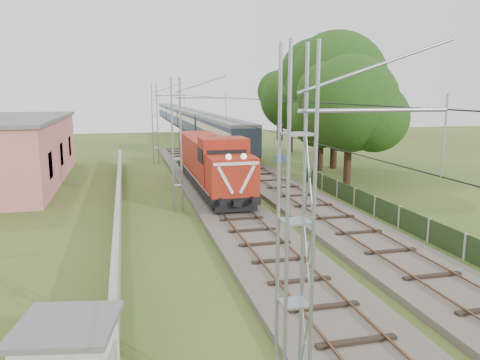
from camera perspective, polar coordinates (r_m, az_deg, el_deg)
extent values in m
plane|color=#374D1D|center=(18.31, 6.48, -12.32)|extent=(140.00, 140.00, 0.00)
cube|color=#6B6054|center=(24.55, 0.81, -5.84)|extent=(4.20, 70.00, 0.30)
cube|color=black|center=(24.50, 0.81, -5.40)|extent=(2.40, 70.00, 0.10)
cube|color=brown|center=(24.28, -1.14, -5.36)|extent=(0.08, 70.00, 0.05)
cube|color=brown|center=(24.70, 2.73, -5.09)|extent=(0.08, 70.00, 0.05)
cube|color=#6B6054|center=(38.06, 3.16, 0.08)|extent=(4.20, 80.00, 0.30)
cube|color=black|center=(38.03, 3.16, 0.38)|extent=(2.40, 80.00, 0.10)
cube|color=brown|center=(37.78, 1.93, 0.44)|extent=(0.08, 80.00, 0.05)
cube|color=brown|center=(38.27, 4.38, 0.54)|extent=(0.08, 80.00, 0.05)
cylinder|color=gray|center=(8.97, 16.18, 8.17)|extent=(3.00, 0.08, 0.08)
cylinder|color=gray|center=(28.13, -4.77, 9.96)|extent=(3.00, 0.08, 0.08)
cylinder|color=gray|center=(47.98, -8.63, 10.15)|extent=(3.00, 0.08, 0.08)
cylinder|color=black|center=(28.45, -1.72, 7.38)|extent=(0.03, 70.00, 0.03)
cylinder|color=black|center=(28.41, -1.74, 10.00)|extent=(0.03, 70.00, 0.03)
cube|color=#9E9E99|center=(28.50, -14.56, -2.61)|extent=(0.25, 40.00, 1.50)
cube|color=#DC7776|center=(41.05, -26.49, 3.07)|extent=(8.00, 20.00, 5.00)
cube|color=#606060|center=(40.84, -26.79, 6.69)|extent=(8.40, 20.40, 0.25)
cube|color=black|center=(34.51, -22.16, 1.66)|extent=(0.10, 1.60, 1.80)
cube|color=black|center=(40.40, -20.98, 2.95)|extent=(0.10, 1.60, 1.80)
cube|color=black|center=(46.32, -20.10, 3.91)|extent=(0.10, 1.60, 1.80)
cube|color=black|center=(24.29, 22.04, -5.72)|extent=(0.05, 32.00, 1.15)
cube|color=#9E9E99|center=(37.13, 8.50, 0.42)|extent=(0.12, 0.12, 1.20)
cube|color=black|center=(34.37, -3.61, 0.34)|extent=(2.90, 16.42, 0.48)
cube|color=black|center=(29.32, -1.75, -2.02)|extent=(2.12, 3.48, 0.48)
cube|color=black|center=(39.58, -4.98, 1.26)|extent=(2.12, 3.48, 0.48)
cube|color=black|center=(26.68, -0.49, -3.51)|extent=(2.51, 0.24, 0.34)
cube|color=#A51E12|center=(27.37, -1.03, 0.58)|extent=(2.80, 2.41, 2.22)
sphere|color=white|center=(25.97, -1.41, 2.83)|extent=(0.35, 0.35, 0.35)
sphere|color=white|center=(26.17, 0.45, 2.89)|extent=(0.35, 0.35, 0.35)
cube|color=silver|center=(26.07, -1.78, -0.04)|extent=(0.97, 0.06, 1.62)
cube|color=silver|center=(26.36, 0.89, 0.08)|extent=(0.97, 0.06, 1.62)
cube|color=silver|center=(26.05, -0.44, 2.00)|extent=(2.61, 0.06, 0.17)
cube|color=#A51E12|center=(29.59, -2.05, 2.18)|extent=(2.90, 2.32, 3.09)
cube|color=black|center=(28.38, -1.57, 2.81)|extent=(2.41, 0.06, 0.87)
cube|color=#A51E12|center=(36.44, -4.30, 3.30)|extent=(2.70, 11.69, 2.51)
cylinder|color=black|center=(33.40, -3.49, 5.06)|extent=(0.42, 0.42, 0.39)
cylinder|color=gray|center=(28.57, -2.32, 5.30)|extent=(0.12, 0.12, 0.34)
cylinder|color=gray|center=(28.69, -1.19, 5.32)|extent=(0.12, 0.12, 0.34)
cube|color=black|center=(54.35, -2.10, 4.07)|extent=(2.87, 21.75, 0.49)
cube|color=#2C3949|center=(54.19, -2.11, 5.73)|extent=(2.97, 21.75, 2.67)
cube|color=beige|center=(54.15, -2.12, 6.25)|extent=(3.01, 20.88, 0.74)
cube|color=slate|center=(54.08, -2.12, 7.30)|extent=(3.02, 21.75, 0.35)
cube|color=black|center=(76.65, -5.59, 5.95)|extent=(2.87, 21.75, 0.49)
cube|color=#2C3949|center=(76.54, -5.61, 7.13)|extent=(2.97, 21.75, 2.67)
cube|color=beige|center=(76.51, -5.62, 7.50)|extent=(3.01, 20.88, 0.74)
cube|color=slate|center=(76.46, -5.63, 8.24)|extent=(3.02, 21.75, 0.35)
cube|color=black|center=(99.16, -7.51, 6.97)|extent=(2.87, 21.75, 0.49)
cube|color=#2C3949|center=(99.07, -7.53, 7.88)|extent=(2.97, 21.75, 2.67)
cube|color=beige|center=(99.05, -7.54, 8.16)|extent=(3.01, 20.88, 0.74)
cube|color=slate|center=(99.01, -7.55, 8.74)|extent=(3.02, 21.75, 0.35)
cube|color=black|center=(121.75, -8.72, 7.60)|extent=(2.87, 21.75, 0.49)
cube|color=#2C3949|center=(121.68, -8.74, 8.35)|extent=(2.97, 21.75, 2.67)
cube|color=beige|center=(121.66, -8.75, 8.58)|extent=(3.01, 20.88, 0.74)
cube|color=slate|center=(121.63, -8.76, 9.05)|extent=(3.02, 21.75, 0.35)
cylinder|color=black|center=(29.54, 4.71, 2.03)|extent=(0.15, 0.15, 5.43)
cube|color=black|center=(29.15, 4.88, 6.00)|extent=(0.43, 0.33, 1.19)
sphere|color=red|center=(28.99, 4.97, 6.72)|extent=(0.20, 0.20, 0.20)
sphere|color=black|center=(29.02, 4.96, 5.98)|extent=(0.20, 0.20, 0.20)
sphere|color=black|center=(29.06, 4.95, 5.23)|extent=(0.20, 0.20, 0.20)
cube|color=#1A3AA1|center=(29.38, 4.90, 2.63)|extent=(0.59, 0.20, 0.43)
cube|color=#606060|center=(11.34, -20.45, -16.27)|extent=(2.47, 2.47, 0.14)
cylinder|color=#3D2519|center=(36.75, 13.00, 2.72)|extent=(0.57, 0.57, 4.45)
sphere|color=#133A0F|center=(36.43, 13.27, 9.03)|extent=(7.28, 7.28, 7.28)
sphere|color=#133A0F|center=(36.20, 16.06, 7.29)|extent=(5.10, 5.10, 5.10)
sphere|color=#133A0F|center=(37.02, 10.63, 10.41)|extent=(4.73, 4.73, 4.73)
cylinder|color=#3D2519|center=(44.98, 11.40, 4.99)|extent=(0.64, 0.64, 5.70)
sphere|color=#133A0F|center=(44.78, 11.65, 11.60)|extent=(9.32, 9.32, 9.32)
sphere|color=#133A0F|center=(44.36, 14.58, 9.81)|extent=(6.52, 6.52, 6.52)
sphere|color=#133A0F|center=(45.65, 8.90, 12.97)|extent=(6.06, 6.06, 6.06)
cylinder|color=#3D2519|center=(43.55, 9.78, 3.44)|extent=(0.53, 0.53, 3.54)
sphere|color=#133A0F|center=(43.27, 9.92, 7.67)|extent=(5.79, 5.79, 5.79)
sphere|color=#133A0F|center=(43.01, 11.77, 6.52)|extent=(4.06, 4.06, 4.06)
sphere|color=#133A0F|center=(43.79, 8.18, 8.60)|extent=(3.77, 3.77, 3.77)
cylinder|color=#3D2519|center=(56.62, 6.21, 5.69)|extent=(0.59, 0.59, 4.56)
sphere|color=#133A0F|center=(56.41, 6.30, 9.89)|extent=(7.46, 7.46, 7.46)
sphere|color=#133A0F|center=(55.93, 8.13, 8.77)|extent=(5.22, 5.22, 5.22)
sphere|color=#133A0F|center=(57.21, 4.61, 10.75)|extent=(4.85, 4.85, 4.85)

